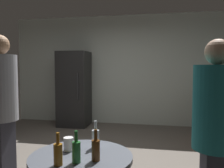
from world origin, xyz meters
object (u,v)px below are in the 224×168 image
person_in_teal_shirt (216,130)px  beer_bottle_amber (58,153)px  person_in_black_shirt (5,96)px  refrigerator (74,89)px  person_in_gray_shirt (1,105)px  foreground_table (81,168)px  beer_bottle_brown (96,149)px  beer_bottle_clear (95,138)px  beer_bottle_green (76,151)px  plastic_cup_white (69,144)px

person_in_teal_shirt → beer_bottle_amber: bearing=15.2°
person_in_black_shirt → beer_bottle_amber: bearing=-25.6°
refrigerator → person_in_gray_shirt: (0.41, -3.29, 0.13)m
foreground_table → person_in_gray_shirt: (-1.03, 0.47, 0.40)m
beer_bottle_brown → beer_bottle_clear: size_ratio=1.00×
refrigerator → beer_bottle_clear: refrigerator is taller
refrigerator → foreground_table: (1.44, -3.76, -0.27)m
beer_bottle_clear → person_in_black_shirt: (-2.14, 1.83, 0.10)m
beer_bottle_brown → beer_bottle_clear: (-0.08, 0.27, 0.00)m
foreground_table → beer_bottle_brown: bearing=-30.8°
person_in_gray_shirt → beer_bottle_amber: bearing=-30.2°
person_in_gray_shirt → beer_bottle_green: bearing=-24.5°
beer_bottle_green → person_in_gray_shirt: bearing=149.5°
beer_bottle_clear → person_in_teal_shirt: size_ratio=0.14×
refrigerator → foreground_table: 4.03m
refrigerator → beer_bottle_green: 4.17m
refrigerator → person_in_teal_shirt: refrigerator is taller
person_in_teal_shirt → person_in_black_shirt: (-3.08, 1.86, -0.03)m
beer_bottle_brown → person_in_gray_shirt: (-1.17, 0.55, 0.21)m
refrigerator → beer_bottle_brown: bearing=-67.7°
plastic_cup_white → person_in_gray_shirt: size_ratio=0.06×
beer_bottle_clear → beer_bottle_amber: bearing=-111.5°
beer_bottle_green → plastic_cup_white: (-0.15, 0.22, -0.03)m
beer_bottle_clear → plastic_cup_white: bearing=-149.7°
plastic_cup_white → person_in_black_shirt: (-1.94, 1.94, 0.12)m
beer_bottle_amber → beer_bottle_brown: 0.27m
refrigerator → person_in_black_shirt: (-0.64, -1.74, 0.01)m
refrigerator → person_in_gray_shirt: bearing=-82.9°
person_in_gray_shirt → beer_bottle_brown: bearing=-19.3°
person_in_teal_shirt → person_in_black_shirt: bearing=-34.4°
beer_bottle_green → beer_bottle_clear: same height
plastic_cup_white → person_in_gray_shirt: 1.01m
beer_bottle_green → beer_bottle_clear: 0.34m
beer_bottle_clear → plastic_cup_white: size_ratio=2.09×
foreground_table → beer_bottle_brown: 0.25m
foreground_table → person_in_gray_shirt: bearing=155.6°
beer_bottle_clear → person_in_black_shirt: size_ratio=0.15×
beer_bottle_green → person_in_black_shirt: (-2.09, 2.16, 0.10)m
beer_bottle_brown → person_in_teal_shirt: (0.87, 0.24, 0.13)m
beer_bottle_clear → refrigerator: bearing=112.8°
foreground_table → person_in_gray_shirt: size_ratio=0.46×
beer_bottle_green → person_in_teal_shirt: (0.99, 0.30, 0.13)m
foreground_table → beer_bottle_clear: bearing=71.4°
person_in_gray_shirt → person_in_black_shirt: bearing=130.1°
person_in_black_shirt → beer_bottle_brown: bearing=-20.7°
refrigerator → beer_bottle_amber: (1.34, -3.97, -0.08)m
beer_bottle_amber → beer_bottle_green: (0.11, 0.07, 0.00)m
person_in_black_shirt → foreground_table: bearing=-21.4°
foreground_table → person_in_black_shirt: size_ratio=0.51×
foreground_table → beer_bottle_clear: beer_bottle_clear is taller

